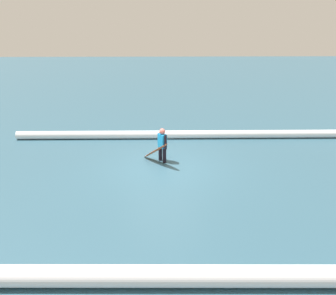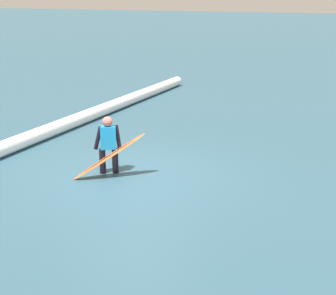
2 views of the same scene
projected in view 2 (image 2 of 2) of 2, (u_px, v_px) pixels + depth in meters
name	position (u px, v px, depth m)	size (l,w,h in m)	color
ground_plane	(132.00, 176.00, 10.89)	(178.85, 178.85, 0.00)	#2D5264
surfer	(108.00, 142.00, 10.85)	(0.35, 0.57, 1.29)	black
surfboard	(109.00, 157.00, 10.63)	(1.08, 1.48, 1.00)	#E55926
wave_crest_foreground	(53.00, 129.00, 13.84)	(0.38, 0.38, 17.29)	white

